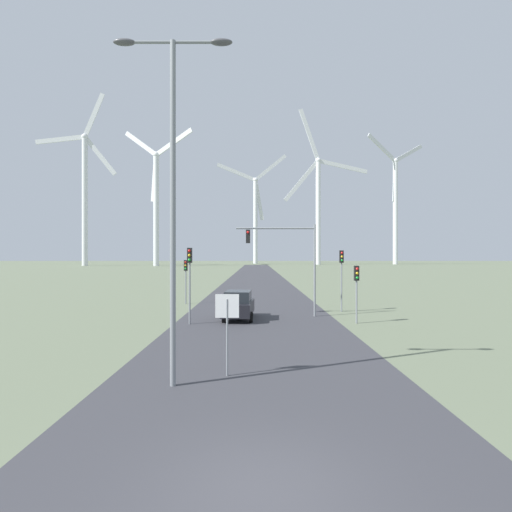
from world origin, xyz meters
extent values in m
plane|color=#667056|center=(0.00, 0.00, 0.00)|extent=(600.00, 600.00, 0.00)
cube|color=#38383D|center=(0.00, 48.00, 0.00)|extent=(10.00, 240.00, 0.01)
cylinder|color=gray|center=(-2.70, 5.60, 5.41)|extent=(0.18, 0.18, 10.83)
cylinder|color=gray|center=(-2.70, 5.60, 10.78)|extent=(3.04, 0.10, 0.10)
ellipsoid|color=#4C4C51|center=(-4.22, 5.60, 10.78)|extent=(0.70, 0.32, 0.20)
ellipsoid|color=#4C4C51|center=(-1.18, 5.60, 10.78)|extent=(0.70, 0.32, 0.20)
cylinder|color=gray|center=(-1.07, 6.63, 1.30)|extent=(0.07, 0.07, 2.61)
cube|color=white|center=(-1.07, 6.61, 2.38)|extent=(0.81, 0.01, 0.81)
cube|color=red|center=(-1.07, 6.63, 2.38)|extent=(0.76, 0.02, 0.76)
cylinder|color=gray|center=(-4.05, 16.88, 2.28)|extent=(0.11, 0.11, 4.55)
cube|color=black|center=(-4.05, 16.88, 4.10)|extent=(0.28, 0.24, 0.90)
sphere|color=red|center=(-4.05, 16.74, 4.37)|extent=(0.16, 0.16, 0.16)
sphere|color=gold|center=(-4.05, 16.74, 4.10)|extent=(0.16, 0.16, 0.16)
sphere|color=green|center=(-4.05, 16.74, 3.83)|extent=(0.16, 0.16, 0.16)
cylinder|color=gray|center=(5.97, 17.10, 1.74)|extent=(0.11, 0.11, 3.48)
cube|color=black|center=(5.97, 17.10, 3.03)|extent=(0.28, 0.24, 0.90)
sphere|color=red|center=(5.97, 16.97, 3.30)|extent=(0.16, 0.16, 0.16)
sphere|color=gold|center=(5.97, 16.97, 3.03)|extent=(0.16, 0.16, 0.16)
sphere|color=green|center=(5.97, 16.97, 2.76)|extent=(0.16, 0.16, 0.16)
cylinder|color=gray|center=(-6.04, 26.83, 1.85)|extent=(0.11, 0.11, 3.71)
cube|color=black|center=(-6.04, 26.83, 3.26)|extent=(0.28, 0.24, 0.90)
sphere|color=red|center=(-6.04, 26.69, 3.53)|extent=(0.16, 0.16, 0.16)
sphere|color=gold|center=(-6.04, 26.69, 3.26)|extent=(0.16, 0.16, 0.16)
sphere|color=green|center=(-6.04, 26.69, 2.99)|extent=(0.16, 0.16, 0.16)
cylinder|color=gray|center=(6.14, 22.11, 2.23)|extent=(0.11, 0.11, 4.46)
cube|color=black|center=(6.14, 22.11, 4.01)|extent=(0.28, 0.24, 0.90)
sphere|color=red|center=(6.14, 21.97, 4.28)|extent=(0.16, 0.16, 0.16)
sphere|color=gold|center=(6.14, 21.97, 4.01)|extent=(0.16, 0.16, 0.16)
sphere|color=green|center=(6.14, 21.97, 3.74)|extent=(0.16, 0.16, 0.16)
cylinder|color=gray|center=(3.86, 19.87, 3.09)|extent=(0.14, 0.14, 6.17)
cylinder|color=gray|center=(1.22, 19.87, 5.92)|extent=(5.27, 0.12, 0.12)
cube|color=black|center=(-0.62, 19.87, 5.37)|extent=(0.28, 0.24, 0.90)
sphere|color=red|center=(-0.62, 19.74, 5.64)|extent=(0.18, 0.18, 0.18)
cube|color=black|center=(-1.23, 18.69, 0.73)|extent=(2.05, 4.20, 0.80)
cube|color=#1E2328|center=(-1.23, 18.54, 1.48)|extent=(1.69, 2.19, 0.70)
cylinder|color=black|center=(-2.05, 19.96, 0.33)|extent=(0.22, 0.66, 0.66)
cylinder|color=black|center=(-0.40, 19.96, 0.33)|extent=(0.22, 0.66, 0.66)
cylinder|color=black|center=(-2.05, 17.42, 0.33)|extent=(0.22, 0.66, 0.66)
cylinder|color=black|center=(-0.40, 17.42, 0.33)|extent=(0.22, 0.66, 0.66)
cylinder|color=silver|center=(-68.88, 153.16, 25.91)|extent=(2.20, 2.20, 51.83)
sphere|color=silver|center=(-68.88, 153.16, 51.83)|extent=(2.60, 2.60, 2.60)
cube|color=silver|center=(-78.50, 152.06, 50.40)|extent=(18.27, 2.56, 4.44)
cube|color=silver|center=(-62.85, 153.84, 44.16)|extent=(12.72, 1.93, 15.43)
cube|color=silver|center=(-65.30, 153.56, 60.92)|extent=(8.40, 1.44, 17.64)
cylinder|color=silver|center=(-39.52, 150.42, 21.94)|extent=(2.20, 2.20, 43.88)
sphere|color=silver|center=(-39.52, 150.42, 43.88)|extent=(2.60, 2.60, 2.60)
cube|color=silver|center=(-40.25, 150.74, 34.39)|extent=(3.19, 1.81, 17.85)
cube|color=silver|center=(-31.67, 146.86, 47.94)|extent=(15.54, 7.40, 9.19)
cube|color=silver|center=(-46.65, 153.64, 49.32)|extent=(14.43, 6.89, 11.61)
cylinder|color=silver|center=(-0.40, 197.47, 21.43)|extent=(2.20, 2.20, 42.86)
sphere|color=silver|center=(-0.40, 197.47, 42.86)|extent=(2.60, 2.60, 2.60)
cube|color=silver|center=(7.68, 199.04, 49.73)|extent=(16.39, 3.66, 14.29)
cube|color=silver|center=(-10.27, 195.55, 46.55)|extent=(19.25, 4.22, 8.62)
cube|color=silver|center=(1.41, 197.82, 32.31)|extent=(5.22, 1.49, 20.14)
cylinder|color=silver|center=(28.27, 174.86, 23.73)|extent=(2.20, 2.20, 47.47)
sphere|color=silver|center=(28.27, 174.86, 47.47)|extent=(2.60, 2.60, 2.60)
cube|color=silver|center=(20.42, 173.34, 37.88)|extent=(16.35, 3.64, 19.32)
cube|color=silver|center=(40.35, 177.20, 45.33)|extent=(23.29, 4.98, 5.83)
cube|color=silver|center=(24.05, 174.04, 59.19)|extent=(9.76, 2.36, 22.84)
cylinder|color=silver|center=(66.01, 182.10, 24.52)|extent=(2.20, 2.20, 49.04)
sphere|color=silver|center=(66.01, 182.10, 49.04)|extent=(2.60, 2.60, 2.60)
cube|color=silver|center=(58.40, 178.43, 54.35)|extent=(15.30, 7.72, 11.46)
cube|color=silver|center=(65.66, 181.93, 39.07)|extent=(2.48, 1.54, 18.71)
cube|color=silver|center=(73.95, 185.93, 53.69)|extent=(15.83, 7.98, 10.29)
camera|label=1|loc=(-0.09, -6.89, 4.09)|focal=28.00mm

